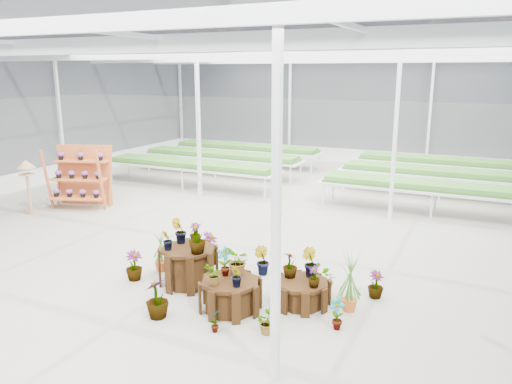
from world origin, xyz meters
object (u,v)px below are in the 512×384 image
at_px(plinth_low, 301,293).
at_px(shelf_rack, 79,177).
at_px(bird_table, 28,186).
at_px(plinth_mid, 230,295).
at_px(plinth_tall, 189,266).

height_order(plinth_low, shelf_rack, shelf_rack).
distance_m(shelf_rack, bird_table, 1.38).
relative_size(plinth_low, bird_table, 0.63).
height_order(plinth_mid, plinth_low, plinth_mid).
xyz_separation_m(plinth_mid, shelf_rack, (-7.03, 3.90, 0.63)).
distance_m(plinth_tall, shelf_rack, 6.72).
bearing_deg(plinth_low, shelf_rack, 158.30).
bearing_deg(bird_table, plinth_tall, -19.91).
xyz_separation_m(plinth_tall, plinth_low, (2.20, 0.10, -0.15)).
xyz_separation_m(plinth_tall, shelf_rack, (-5.83, 3.30, 0.54)).
bearing_deg(bird_table, plinth_low, -14.94).
bearing_deg(shelf_rack, plinth_tall, -48.56).
xyz_separation_m(shelf_rack, bird_table, (-0.89, -1.04, -0.14)).
bearing_deg(shelf_rack, plinth_mid, -48.07).
height_order(shelf_rack, bird_table, shelf_rack).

